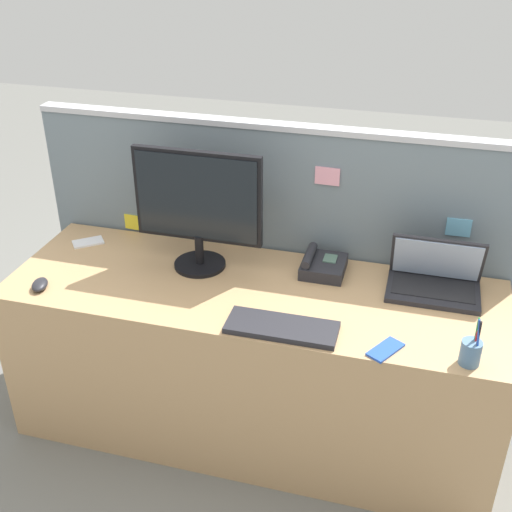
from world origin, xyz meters
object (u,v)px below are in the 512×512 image
object	(u,v)px
laptop	(435,277)
desk_phone	(322,265)
cell_phone_blue_case	(385,350)
pen_cup	(471,352)
desktop_monitor	(198,204)
cell_phone_white_slab	(88,242)
keyboard_main	(282,327)
computer_mouse_right_hand	(40,285)

from	to	relation	value
laptop	desk_phone	size ratio (longest dim) A/B	1.81
laptop	cell_phone_blue_case	xyz separation A→B (m)	(-0.14, -0.44, -0.05)
pen_cup	cell_phone_blue_case	xyz separation A→B (m)	(-0.27, -0.00, -0.04)
cell_phone_blue_case	desktop_monitor	bearing A→B (deg)	-174.73
cell_phone_white_slab	laptop	bearing A→B (deg)	51.79
cell_phone_blue_case	keyboard_main	bearing A→B (deg)	-152.75
pen_cup	cell_phone_white_slab	world-z (taller)	pen_cup
pen_cup	cell_phone_white_slab	distance (m)	1.69
keyboard_main	cell_phone_white_slab	xyz separation A→B (m)	(-0.99, 0.41, -0.01)
desktop_monitor	cell_phone_blue_case	xyz separation A→B (m)	(0.81, -0.39, -0.28)
laptop	desktop_monitor	bearing A→B (deg)	-176.57
laptop	desk_phone	distance (m)	0.45
computer_mouse_right_hand	cell_phone_blue_case	bearing A→B (deg)	-20.57
cell_phone_blue_case	pen_cup	bearing A→B (deg)	31.68
desktop_monitor	cell_phone_blue_case	bearing A→B (deg)	-25.63
desktop_monitor	cell_phone_blue_case	world-z (taller)	desktop_monitor
desktop_monitor	cell_phone_white_slab	xyz separation A→B (m)	(-0.55, 0.05, -0.28)
laptop	cell_phone_blue_case	bearing A→B (deg)	-107.89
laptop	pen_cup	xyz separation A→B (m)	(0.13, -0.44, -0.01)
cell_phone_white_slab	desktop_monitor	bearing A→B (deg)	46.30
laptop	computer_mouse_right_hand	size ratio (longest dim) A/B	3.56
computer_mouse_right_hand	pen_cup	xyz separation A→B (m)	(1.63, -0.04, 0.03)
desk_phone	keyboard_main	bearing A→B (deg)	-98.39
pen_cup	cell_phone_blue_case	world-z (taller)	pen_cup
desk_phone	pen_cup	bearing A→B (deg)	-38.67
desktop_monitor	computer_mouse_right_hand	bearing A→B (deg)	-148.29
desk_phone	cell_phone_white_slab	world-z (taller)	desk_phone
laptop	cell_phone_white_slab	world-z (taller)	laptop
desk_phone	computer_mouse_right_hand	size ratio (longest dim) A/B	1.96
keyboard_main	laptop	bearing A→B (deg)	38.96
desk_phone	cell_phone_blue_case	world-z (taller)	desk_phone
cell_phone_white_slab	pen_cup	bearing A→B (deg)	36.66
computer_mouse_right_hand	cell_phone_white_slab	distance (m)	0.39
keyboard_main	computer_mouse_right_hand	distance (m)	0.99
keyboard_main	cell_phone_white_slab	world-z (taller)	keyboard_main
desktop_monitor	cell_phone_white_slab	world-z (taller)	desktop_monitor
cell_phone_white_slab	cell_phone_blue_case	world-z (taller)	same
desktop_monitor	laptop	xyz separation A→B (m)	(0.95, 0.06, -0.23)
laptop	pen_cup	world-z (taller)	laptop
desk_phone	laptop	bearing A→B (deg)	-2.80
pen_cup	laptop	bearing A→B (deg)	106.44
computer_mouse_right_hand	cell_phone_blue_case	xyz separation A→B (m)	(1.36, -0.05, -0.01)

